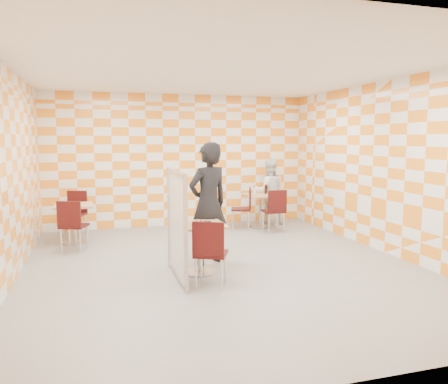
{
  "coord_description": "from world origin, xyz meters",
  "views": [
    {
      "loc": [
        -1.85,
        -6.43,
        1.98
      ],
      "look_at": [
        0.1,
        0.2,
        1.15
      ],
      "focal_mm": 35.0,
      "sensor_mm": 36.0,
      "label": 1
    }
  ],
  "objects_px": {
    "chair_second_front": "(275,207)",
    "partition": "(177,224)",
    "empty_table": "(74,217)",
    "sport_bottle": "(254,190)",
    "man_dark": "(208,204)",
    "man_white": "(269,191)",
    "chair_second_side": "(245,205)",
    "main_table": "(200,240)",
    "chair_empty_far": "(75,209)",
    "chair_main_front": "(210,249)",
    "soda_bottle": "(266,189)",
    "chair_empty_near": "(72,222)",
    "second_table": "(261,205)"
  },
  "relations": [
    {
      "from": "empty_table",
      "to": "soda_bottle",
      "type": "distance_m",
      "value": 4.19
    },
    {
      "from": "chair_empty_far",
      "to": "soda_bottle",
      "type": "bearing_deg",
      "value": -2.66
    },
    {
      "from": "chair_second_side",
      "to": "second_table",
      "type": "bearing_deg",
      "value": 15.19
    },
    {
      "from": "chair_second_side",
      "to": "sport_bottle",
      "type": "xyz_separation_m",
      "value": [
        0.29,
        0.19,
        0.29
      ]
    },
    {
      "from": "empty_table",
      "to": "chair_second_side",
      "type": "relative_size",
      "value": 0.81
    },
    {
      "from": "chair_second_side",
      "to": "chair_empty_near",
      "type": "relative_size",
      "value": 1.0
    },
    {
      "from": "empty_table",
      "to": "second_table",
      "type": "bearing_deg",
      "value": 6.13
    },
    {
      "from": "man_white",
      "to": "man_dark",
      "type": "bearing_deg",
      "value": 62.68
    },
    {
      "from": "man_dark",
      "to": "soda_bottle",
      "type": "relative_size",
      "value": 8.44
    },
    {
      "from": "chair_main_front",
      "to": "sport_bottle",
      "type": "distance_m",
      "value": 4.27
    },
    {
      "from": "second_table",
      "to": "empty_table",
      "type": "relative_size",
      "value": 1.0
    },
    {
      "from": "man_white",
      "to": "sport_bottle",
      "type": "relative_size",
      "value": 7.69
    },
    {
      "from": "chair_second_front",
      "to": "partition",
      "type": "xyz_separation_m",
      "value": [
        -2.56,
        -2.47,
        0.25
      ]
    },
    {
      "from": "partition",
      "to": "chair_main_front",
      "type": "bearing_deg",
      "value": -58.9
    },
    {
      "from": "chair_second_side",
      "to": "sport_bottle",
      "type": "height_order",
      "value": "sport_bottle"
    },
    {
      "from": "chair_main_front",
      "to": "chair_empty_near",
      "type": "relative_size",
      "value": 1.0
    },
    {
      "from": "chair_main_front",
      "to": "chair_empty_far",
      "type": "relative_size",
      "value": 1.0
    },
    {
      "from": "partition",
      "to": "soda_bottle",
      "type": "distance_m",
      "value": 4.14
    },
    {
      "from": "chair_second_side",
      "to": "chair_empty_near",
      "type": "bearing_deg",
      "value": -164.03
    },
    {
      "from": "main_table",
      "to": "chair_second_front",
      "type": "xyz_separation_m",
      "value": [
        2.19,
        2.33,
        0.04
      ]
    },
    {
      "from": "soda_bottle",
      "to": "man_dark",
      "type": "bearing_deg",
      "value": -128.09
    },
    {
      "from": "chair_second_side",
      "to": "chair_empty_near",
      "type": "xyz_separation_m",
      "value": [
        -3.58,
        -1.03,
        0.0
      ]
    },
    {
      "from": "chair_second_side",
      "to": "partition",
      "type": "distance_m",
      "value": 3.65
    },
    {
      "from": "empty_table",
      "to": "chair_empty_near",
      "type": "relative_size",
      "value": 0.81
    },
    {
      "from": "empty_table",
      "to": "chair_second_side",
      "type": "xyz_separation_m",
      "value": [
        3.57,
        0.32,
        0.04
      ]
    },
    {
      "from": "empty_table",
      "to": "chair_second_side",
      "type": "distance_m",
      "value": 3.59
    },
    {
      "from": "chair_second_front",
      "to": "man_dark",
      "type": "height_order",
      "value": "man_dark"
    },
    {
      "from": "chair_empty_far",
      "to": "man_dark",
      "type": "xyz_separation_m",
      "value": [
        2.13,
        -2.77,
        0.43
      ]
    },
    {
      "from": "chair_empty_far",
      "to": "soda_bottle",
      "type": "relative_size",
      "value": 4.02
    },
    {
      "from": "chair_empty_near",
      "to": "soda_bottle",
      "type": "height_order",
      "value": "soda_bottle"
    },
    {
      "from": "chair_main_front",
      "to": "chair_empty_near",
      "type": "bearing_deg",
      "value": 126.16
    },
    {
      "from": "chair_main_front",
      "to": "chair_second_side",
      "type": "bearing_deg",
      "value": 64.03
    },
    {
      "from": "man_dark",
      "to": "chair_empty_near",
      "type": "bearing_deg",
      "value": -53.58
    },
    {
      "from": "empty_table",
      "to": "chair_main_front",
      "type": "relative_size",
      "value": 0.81
    },
    {
      "from": "partition",
      "to": "main_table",
      "type": "bearing_deg",
      "value": 21.07
    },
    {
      "from": "man_dark",
      "to": "man_white",
      "type": "bearing_deg",
      "value": -149.12
    },
    {
      "from": "chair_empty_near",
      "to": "sport_bottle",
      "type": "xyz_separation_m",
      "value": [
        3.87,
        1.22,
        0.29
      ]
    },
    {
      "from": "sport_bottle",
      "to": "chair_second_side",
      "type": "bearing_deg",
      "value": -146.34
    },
    {
      "from": "empty_table",
      "to": "chair_empty_near",
      "type": "xyz_separation_m",
      "value": [
        -0.01,
        -0.71,
        0.04
      ]
    },
    {
      "from": "chair_second_side",
      "to": "man_white",
      "type": "distance_m",
      "value": 0.91
    },
    {
      "from": "empty_table",
      "to": "sport_bottle",
      "type": "distance_m",
      "value": 3.91
    },
    {
      "from": "partition",
      "to": "man_dark",
      "type": "height_order",
      "value": "man_dark"
    },
    {
      "from": "partition",
      "to": "empty_table",
      "type": "bearing_deg",
      "value": 119.29
    },
    {
      "from": "chair_second_side",
      "to": "soda_bottle",
      "type": "bearing_deg",
      "value": 18.92
    },
    {
      "from": "chair_main_front",
      "to": "chair_empty_far",
      "type": "bearing_deg",
      "value": 115.07
    },
    {
      "from": "chair_main_front",
      "to": "partition",
      "type": "height_order",
      "value": "partition"
    },
    {
      "from": "chair_main_front",
      "to": "chair_second_side",
      "type": "height_order",
      "value": "same"
    },
    {
      "from": "chair_main_front",
      "to": "chair_second_side",
      "type": "xyz_separation_m",
      "value": [
        1.73,
        3.56,
        0.0
      ]
    },
    {
      "from": "main_table",
      "to": "chair_empty_far",
      "type": "xyz_separation_m",
      "value": [
        -1.88,
        3.24,
        0.04
      ]
    },
    {
      "from": "chair_second_side",
      "to": "chair_empty_far",
      "type": "xyz_separation_m",
      "value": [
        -3.58,
        0.39,
        0.0
      ]
    }
  ]
}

